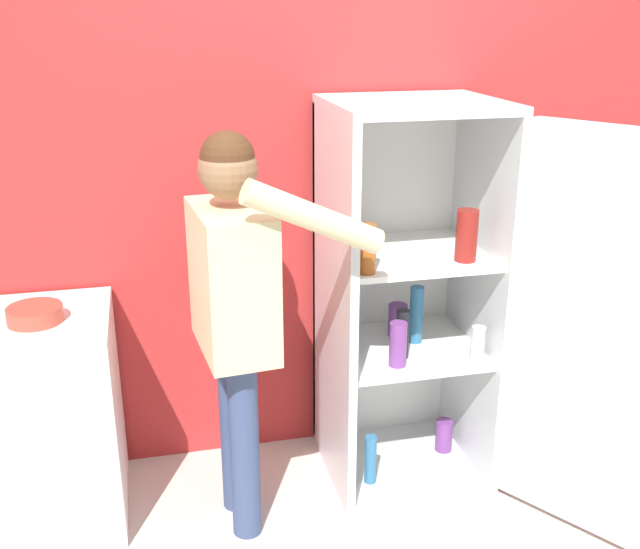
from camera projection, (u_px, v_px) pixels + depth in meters
wall_back at (341, 181)px, 3.33m from camera, size 7.00×0.06×2.55m
refrigerator at (442, 304)px, 3.15m from camera, size 1.09×1.19×1.67m
person at (235, 292)px, 2.79m from camera, size 0.66×0.60×1.61m
counter at (49, 420)px, 3.01m from camera, size 0.55×0.60×0.88m
bowl at (35, 314)px, 2.83m from camera, size 0.21×0.21×0.06m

